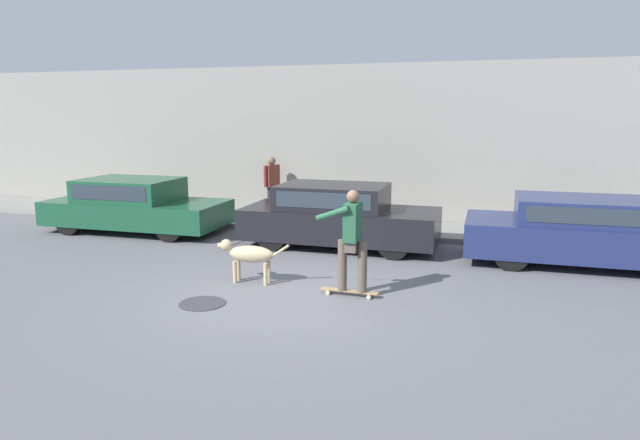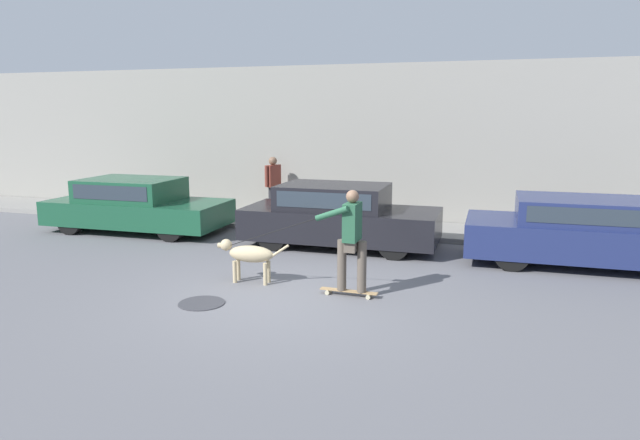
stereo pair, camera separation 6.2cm
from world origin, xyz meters
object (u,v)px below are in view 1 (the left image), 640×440
object	(u,v)px
parked_car_1	(338,217)
skateboarder	(352,236)
dog	(249,255)
pedestrian_with_bag	(272,183)
parked_car_2	(588,233)
parked_car_0	(135,206)

from	to	relation	value
parked_car_1	skateboarder	distance (m)	3.37
parked_car_1	dog	xyz separation A→B (m)	(-0.69, -3.00, -0.17)
skateboarder	pedestrian_with_bag	distance (m)	6.67
parked_car_2	dog	bearing A→B (deg)	-153.42
parked_car_0	parked_car_1	distance (m)	5.12
parked_car_2	pedestrian_with_bag	size ratio (longest dim) A/B	2.91
pedestrian_with_bag	dog	bearing A→B (deg)	-49.26
parked_car_2	skateboarder	size ratio (longest dim) A/B	1.71
skateboarder	parked_car_0	bearing A→B (deg)	-25.96
parked_car_1	parked_car_2	xyz separation A→B (m)	(4.87, -0.00, -0.02)
parked_car_1	skateboarder	xyz separation A→B (m)	(1.15, -3.16, 0.31)
parked_car_2	skateboarder	xyz separation A→B (m)	(-3.73, -3.16, 0.33)
parked_car_0	parked_car_1	xyz separation A→B (m)	(5.12, 0.00, 0.03)
dog	skateboarder	size ratio (longest dim) A/B	0.48
parked_car_0	parked_car_2	bearing A→B (deg)	-2.16
parked_car_0	skateboarder	bearing A→B (deg)	-28.91
pedestrian_with_bag	parked_car_1	bearing A→B (deg)	-21.59
dog	parked_car_1	bearing A→B (deg)	-106.76
parked_car_1	skateboarder	size ratio (longest dim) A/B	1.56
parked_car_0	dog	size ratio (longest dim) A/B	3.44
parked_car_1	dog	world-z (taller)	parked_car_1
parked_car_0	skateboarder	size ratio (longest dim) A/B	1.63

